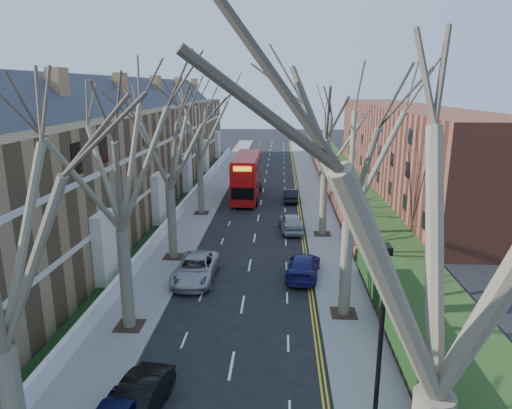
# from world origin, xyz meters

# --- Properties ---
(pavement_left) EXTENTS (3.00, 102.00, 0.12)m
(pavement_left) POSITION_xyz_m (-6.00, 39.00, 0.06)
(pavement_left) COLOR slate
(pavement_left) RESTS_ON ground
(pavement_right) EXTENTS (3.00, 102.00, 0.12)m
(pavement_right) POSITION_xyz_m (6.00, 39.00, 0.06)
(pavement_right) COLOR slate
(pavement_right) RESTS_ON ground
(terrace_left) EXTENTS (9.70, 78.00, 13.60)m
(terrace_left) POSITION_xyz_m (-13.65, 31.00, 5.53)
(terrace_left) COLOR olive
(terrace_left) RESTS_ON ground
(flats_right) EXTENTS (13.97, 54.00, 10.00)m
(flats_right) POSITION_xyz_m (17.46, 43.00, 4.98)
(flats_right) COLOR brown
(flats_right) RESTS_ON ground
(wall_hedge_right) EXTENTS (0.70, 24.00, 1.80)m
(wall_hedge_right) POSITION_xyz_m (7.70, 2.00, 1.12)
(wall_hedge_right) COLOR brown
(wall_hedge_right) RESTS_ON ground
(front_wall_left) EXTENTS (0.30, 78.00, 1.00)m
(front_wall_left) POSITION_xyz_m (-7.65, 31.00, 0.62)
(front_wall_left) COLOR white
(front_wall_left) RESTS_ON ground
(grass_verge_right) EXTENTS (6.00, 102.00, 0.06)m
(grass_verge_right) POSITION_xyz_m (10.50, 39.00, 0.15)
(grass_verge_right) COLOR #1F3914
(grass_verge_right) RESTS_ON ground
(lamp_post) EXTENTS (0.18, 0.50, 8.11)m
(lamp_post) POSITION_xyz_m (5.00, -3.50, 4.57)
(lamp_post) COLOR black
(lamp_post) RESTS_ON ground
(tree_left_mid) EXTENTS (10.50, 10.50, 14.71)m
(tree_left_mid) POSITION_xyz_m (-5.70, 6.00, 9.56)
(tree_left_mid) COLOR brown
(tree_left_mid) RESTS_ON ground
(tree_left_far) EXTENTS (10.15, 10.15, 14.22)m
(tree_left_far) POSITION_xyz_m (-5.70, 16.00, 9.24)
(tree_left_far) COLOR brown
(tree_left_far) RESTS_ON ground
(tree_left_dist) EXTENTS (10.50, 10.50, 14.71)m
(tree_left_dist) POSITION_xyz_m (-5.70, 28.00, 9.56)
(tree_left_dist) COLOR brown
(tree_left_dist) RESTS_ON ground
(tree_right_near) EXTENTS (10.85, 10.85, 15.20)m
(tree_right_near) POSITION_xyz_m (5.70, -6.00, 9.86)
(tree_right_near) COLOR brown
(tree_right_near) RESTS_ON ground
(tree_right_mid) EXTENTS (10.50, 10.50, 14.71)m
(tree_right_mid) POSITION_xyz_m (5.70, 8.00, 9.56)
(tree_right_mid) COLOR brown
(tree_right_mid) RESTS_ON ground
(tree_right_far) EXTENTS (10.15, 10.15, 14.22)m
(tree_right_far) POSITION_xyz_m (5.70, 22.00, 9.24)
(tree_right_far) COLOR brown
(tree_right_far) RESTS_ON ground
(double_decker_bus) EXTENTS (2.94, 11.42, 4.75)m
(double_decker_bus) POSITION_xyz_m (-1.72, 35.06, 2.34)
(double_decker_bus) COLOR #A90C0C
(double_decker_bus) RESTS_ON ground
(car_left_mid) EXTENTS (2.02, 4.44, 1.41)m
(car_left_mid) POSITION_xyz_m (-3.19, -0.54, 0.71)
(car_left_mid) COLOR black
(car_left_mid) RESTS_ON ground
(car_left_far) EXTENTS (2.63, 5.57, 1.54)m
(car_left_far) POSITION_xyz_m (-3.36, 12.34, 0.77)
(car_left_far) COLOR #A2A1A6
(car_left_far) RESTS_ON ground
(car_right_near) EXTENTS (2.70, 5.22, 1.45)m
(car_right_near) POSITION_xyz_m (3.70, 13.28, 0.72)
(car_right_near) COLOR navy
(car_right_near) RESTS_ON ground
(car_right_mid) EXTENTS (2.33, 4.87, 1.60)m
(car_right_mid) POSITION_xyz_m (3.07, 23.03, 0.80)
(car_right_mid) COLOR #A0A4A8
(car_right_mid) RESTS_ON ground
(car_right_far) EXTENTS (1.57, 4.27, 1.40)m
(car_right_far) POSITION_xyz_m (3.21, 33.66, 0.70)
(car_right_far) COLOR black
(car_right_far) RESTS_ON ground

